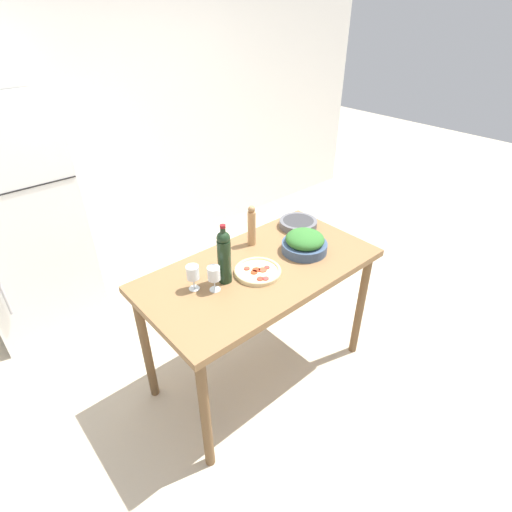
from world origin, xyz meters
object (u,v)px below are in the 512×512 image
wine_glass_near (214,275)px  homemade_pizza (258,271)px  wine_bottle (224,256)px  cast_iron_skillet (298,223)px  pepper_mill (252,226)px  refrigerator (19,225)px  salad_bowl (305,243)px  wine_glass_far (193,274)px

wine_glass_near → homemade_pizza: bearing=-6.8°
wine_bottle → wine_glass_near: size_ratio=2.41×
wine_bottle → homemade_pizza: size_ratio=1.31×
wine_bottle → cast_iron_skillet: size_ratio=0.88×
wine_glass_near → cast_iron_skillet: bearing=13.0°
pepper_mill → cast_iron_skillet: 0.41m
wine_glass_near → pepper_mill: bearing=27.1°
refrigerator → cast_iron_skillet: bearing=-44.5°
refrigerator → salad_bowl: size_ratio=5.96×
refrigerator → wine_glass_far: 1.63m
pepper_mill → salad_bowl: bearing=-56.2°
salad_bowl → refrigerator: bearing=126.7°
wine_glass_near → cast_iron_skillet: wine_glass_near is taller
wine_glass_far → pepper_mill: 0.57m
pepper_mill → cast_iron_skillet: size_ratio=0.67×
homemade_pizza → cast_iron_skillet: (0.58, 0.23, 0.01)m
pepper_mill → salad_bowl: pepper_mill is taller
refrigerator → wine_bottle: bearing=-66.8°
refrigerator → pepper_mill: (1.06, -1.39, 0.18)m
wine_bottle → cast_iron_skillet: 0.80m
wine_bottle → salad_bowl: (0.57, -0.08, -0.11)m
wine_bottle → wine_glass_far: wine_bottle is taller
pepper_mill → homemade_pizza: pepper_mill is taller
refrigerator → wine_bottle: (0.68, -1.59, 0.22)m
salad_bowl → homemade_pizza: size_ratio=1.04×
refrigerator → wine_glass_near: 1.74m
pepper_mill → salad_bowl: (0.19, -0.29, -0.07)m
salad_bowl → wine_glass_near: bearing=176.0°
wine_bottle → salad_bowl: wine_bottle is taller
wine_glass_far → pepper_mill: bearing=15.6°
wine_glass_near → pepper_mill: size_ratio=0.55×
salad_bowl → cast_iron_skillet: size_ratio=0.70×
refrigerator → wine_bottle: 1.75m
refrigerator → wine_glass_near: bearing=-70.1°
wine_bottle → cast_iron_skillet: bearing=12.3°
wine_glass_near → salad_bowl: bearing=-4.0°
pepper_mill → salad_bowl: 0.35m
refrigerator → cast_iron_skillet: size_ratio=4.17×
cast_iron_skillet → wine_glass_far: bearing=-173.1°
cast_iron_skillet → wine_bottle: bearing=-167.7°
wine_glass_near → wine_glass_far: size_ratio=1.00×
refrigerator → cast_iron_skillet: 2.04m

